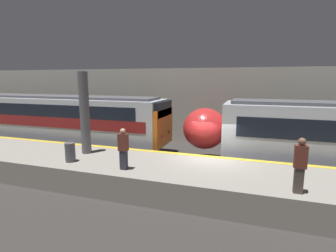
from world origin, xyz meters
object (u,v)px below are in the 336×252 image
Objects in this scene: person_waiting at (300,164)px; trash_bin at (70,152)px; support_pillar_near at (85,113)px; person_walking at (123,148)px; train_boxy at (31,119)px.

person_waiting reaches higher than trash_bin.
person_walking is at bearing -28.53° from support_pillar_near.
person_walking is at bearing -3.49° from trash_bin.
support_pillar_near is at bearing 96.17° from trash_bin.
person_waiting reaches higher than person_walking.
train_boxy is 17.40m from person_waiting.
support_pillar_near is 4.67× the size of trash_bin.
person_waiting is (16.50, -5.51, 0.19)m from train_boxy.
train_boxy reaches higher than person_waiting.
support_pillar_near is 8.24m from train_boxy.
person_walking is (-6.37, 0.23, -0.08)m from person_waiting.
person_walking is 1.99× the size of trash_bin.
support_pillar_near is at bearing -27.11° from train_boxy.
support_pillar_near is 9.47m from person_waiting.
train_boxy is at bearing 152.89° from support_pillar_near.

